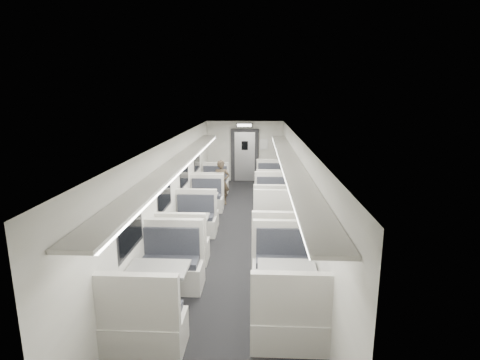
# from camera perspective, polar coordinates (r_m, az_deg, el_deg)

# --- Properties ---
(room) EXTENTS (3.24, 12.24, 2.64)m
(room) POSITION_cam_1_polar(r_m,az_deg,el_deg) (9.04, -0.65, -1.23)
(room) COLOR black
(room) RESTS_ON ground
(booth_left_a) EXTENTS (0.96, 1.94, 1.04)m
(booth_left_a) POSITION_cam_1_polar(r_m,az_deg,el_deg) (12.69, -4.21, -1.09)
(booth_left_a) COLOR beige
(booth_left_a) RESTS_ON room
(booth_left_b) EXTENTS (1.00, 2.02, 1.08)m
(booth_left_b) POSITION_cam_1_polar(r_m,az_deg,el_deg) (10.52, -5.70, -3.99)
(booth_left_b) COLOR beige
(booth_left_b) RESTS_ON room
(booth_left_c) EXTENTS (1.03, 2.09, 1.12)m
(booth_left_c) POSITION_cam_1_polar(r_m,az_deg,el_deg) (8.65, -7.65, -7.74)
(booth_left_c) COLOR beige
(booth_left_c) RESTS_ON room
(booth_left_d) EXTENTS (1.13, 2.29, 1.23)m
(booth_left_d) POSITION_cam_1_polar(r_m,az_deg,el_deg) (6.23, -12.28, -16.12)
(booth_left_d) COLOR beige
(booth_left_d) RESTS_ON room
(booth_right_a) EXTENTS (1.04, 2.11, 1.13)m
(booth_right_a) POSITION_cam_1_polar(r_m,az_deg,el_deg) (12.75, 4.83, -0.90)
(booth_right_a) COLOR beige
(booth_right_a) RESTS_ON room
(booth_right_b) EXTENTS (1.12, 2.27, 1.21)m
(booth_right_b) POSITION_cam_1_polar(r_m,az_deg,el_deg) (10.09, 5.36, -4.45)
(booth_right_b) COLOR beige
(booth_right_b) RESTS_ON room
(booth_right_c) EXTENTS (1.15, 2.33, 1.24)m
(booth_right_c) POSITION_cam_1_polar(r_m,az_deg,el_deg) (8.41, 5.87, -7.98)
(booth_right_c) COLOR beige
(booth_right_c) RESTS_ON room
(booth_right_d) EXTENTS (1.09, 2.22, 1.19)m
(booth_right_d) POSITION_cam_1_polar(r_m,az_deg,el_deg) (6.22, 7.05, -16.11)
(booth_right_d) COLOR beige
(booth_right_d) RESTS_ON room
(passenger) EXTENTS (0.54, 0.38, 1.41)m
(passenger) POSITION_cam_1_polar(r_m,az_deg,el_deg) (11.78, -2.84, -0.37)
(passenger) COLOR black
(passenger) RESTS_ON room
(window_a) EXTENTS (0.02, 1.18, 0.84)m
(window_a) POSITION_cam_1_polar(r_m,az_deg,el_deg) (12.49, -6.55, 3.33)
(window_a) COLOR black
(window_a) RESTS_ON room
(window_b) EXTENTS (0.02, 1.18, 0.84)m
(window_b) POSITION_cam_1_polar(r_m,az_deg,el_deg) (10.36, -8.50, 1.31)
(window_b) COLOR black
(window_b) RESTS_ON room
(window_c) EXTENTS (0.02, 1.18, 0.84)m
(window_c) POSITION_cam_1_polar(r_m,az_deg,el_deg) (8.27, -11.43, -1.75)
(window_c) COLOR black
(window_c) RESTS_ON room
(window_d) EXTENTS (0.02, 1.18, 0.84)m
(window_d) POSITION_cam_1_polar(r_m,az_deg,el_deg) (6.25, -16.34, -6.82)
(window_d) COLOR black
(window_d) RESTS_ON room
(luggage_rack_left) EXTENTS (0.46, 10.40, 0.09)m
(luggage_rack_left) POSITION_cam_1_polar(r_m,az_deg,el_deg) (8.76, -8.94, 2.96)
(luggage_rack_left) COLOR beige
(luggage_rack_left) RESTS_ON room
(luggage_rack_right) EXTENTS (0.46, 10.40, 0.09)m
(luggage_rack_right) POSITION_cam_1_polar(r_m,az_deg,el_deg) (8.61, 7.52, 2.83)
(luggage_rack_right) COLOR beige
(luggage_rack_right) RESTS_ON room
(vestibule_door) EXTENTS (1.10, 0.13, 2.10)m
(vestibule_door) POSITION_cam_1_polar(r_m,az_deg,el_deg) (14.88, 0.73, 3.73)
(vestibule_door) COLOR black
(vestibule_door) RESTS_ON room
(exit_sign) EXTENTS (0.62, 0.12, 0.16)m
(exit_sign) POSITION_cam_1_polar(r_m,az_deg,el_deg) (14.25, 0.67, 8.35)
(exit_sign) COLOR black
(exit_sign) RESTS_ON room
(wall_notice) EXTENTS (0.32, 0.02, 0.40)m
(wall_notice) POSITION_cam_1_polar(r_m,az_deg,el_deg) (14.79, 3.65, 5.46)
(wall_notice) COLOR silver
(wall_notice) RESTS_ON room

